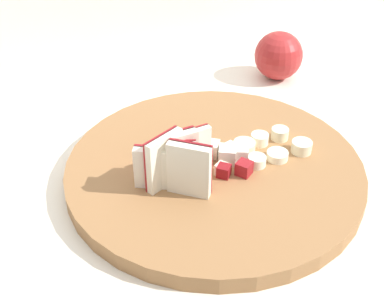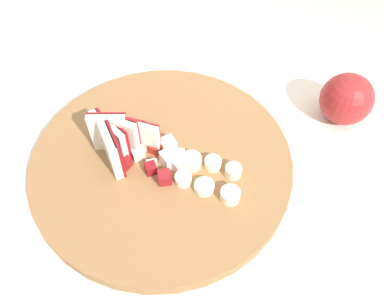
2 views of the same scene
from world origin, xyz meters
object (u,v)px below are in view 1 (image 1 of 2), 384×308
at_px(apple_dice_pile, 221,161).
at_px(apple_wedge_fan, 176,161).
at_px(banana_slice_rows, 270,147).
at_px(cutting_board, 214,170).
at_px(whole_apple, 279,56).

bearing_deg(apple_dice_pile, apple_wedge_fan, -172.62).
relative_size(apple_dice_pile, banana_slice_rows, 0.98).
xyz_separation_m(apple_wedge_fan, apple_dice_pile, (0.06, 0.01, -0.02)).
relative_size(cutting_board, whole_apple, 4.61).
height_order(banana_slice_rows, whole_apple, whole_apple).
height_order(apple_dice_pile, banana_slice_rows, apple_dice_pile).
xyz_separation_m(cutting_board, whole_apple, (0.21, 0.21, 0.03)).
bearing_deg(cutting_board, apple_wedge_fan, -162.93).
height_order(apple_wedge_fan, apple_dice_pile, apple_wedge_fan).
bearing_deg(apple_wedge_fan, banana_slice_rows, 5.87).
xyz_separation_m(cutting_board, apple_wedge_fan, (-0.06, -0.02, 0.04)).
relative_size(apple_wedge_fan, apple_dice_pile, 1.09).
bearing_deg(banana_slice_rows, whole_apple, 57.85).
bearing_deg(whole_apple, apple_dice_pile, -133.23).
bearing_deg(whole_apple, apple_wedge_fan, -139.57).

